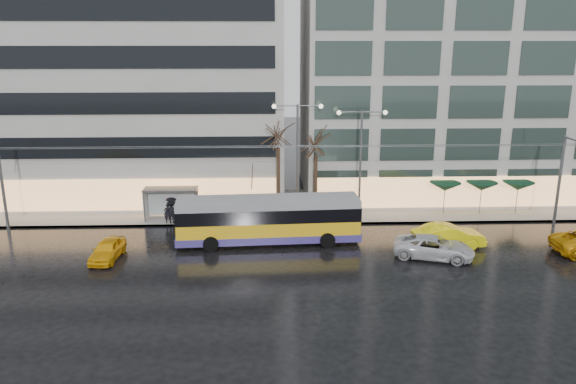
{
  "coord_description": "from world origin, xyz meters",
  "views": [
    {
      "loc": [
        -0.25,
        -32.35,
        14.15
      ],
      "look_at": [
        1.06,
        5.0,
        3.79
      ],
      "focal_mm": 35.0,
      "sensor_mm": 36.0,
      "label": 1
    }
  ],
  "objects_px": {
    "bus_shelter": "(167,196)",
    "street_lamp_near": "(297,145)",
    "taxi_a": "(107,250)",
    "trolleybus": "(268,221)"
  },
  "relations": [
    {
      "from": "street_lamp_near",
      "to": "taxi_a",
      "type": "xyz_separation_m",
      "value": [
        -12.91,
        -8.29,
        -5.33
      ]
    },
    {
      "from": "trolleybus",
      "to": "bus_shelter",
      "type": "relative_size",
      "value": 3.08
    },
    {
      "from": "bus_shelter",
      "to": "street_lamp_near",
      "type": "distance_m",
      "value": 11.14
    },
    {
      "from": "street_lamp_near",
      "to": "taxi_a",
      "type": "bearing_deg",
      "value": -147.29
    },
    {
      "from": "bus_shelter",
      "to": "taxi_a",
      "type": "relative_size",
      "value": 1.08
    },
    {
      "from": "street_lamp_near",
      "to": "taxi_a",
      "type": "distance_m",
      "value": 16.24
    },
    {
      "from": "bus_shelter",
      "to": "street_lamp_near",
      "type": "height_order",
      "value": "street_lamp_near"
    },
    {
      "from": "trolleybus",
      "to": "taxi_a",
      "type": "bearing_deg",
      "value": -165.67
    },
    {
      "from": "bus_shelter",
      "to": "trolleybus",
      "type": "bearing_deg",
      "value": -34.16
    },
    {
      "from": "bus_shelter",
      "to": "taxi_a",
      "type": "xyz_separation_m",
      "value": [
        -2.52,
        -8.18,
        -1.3
      ]
    }
  ]
}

